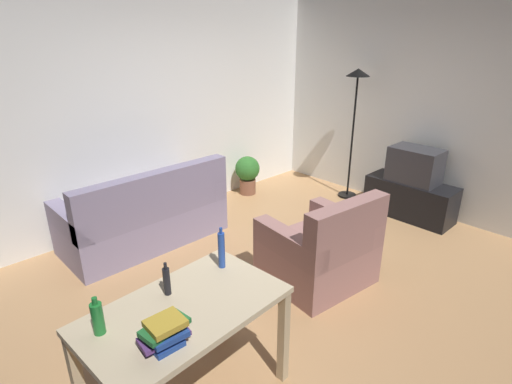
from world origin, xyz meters
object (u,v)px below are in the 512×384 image
at_px(desk, 185,322).
at_px(bottle_dark, 167,281).
at_px(couch, 146,218).
at_px(book_stack, 165,332).
at_px(tv, 415,165).
at_px(torchiere_lamp, 356,99).
at_px(bottle_blue, 221,250).
at_px(armchair, 321,252).
at_px(bottle_green, 98,318).
at_px(potted_plant, 247,172).
at_px(tv_stand, 410,199).

height_order(desk, bottle_dark, bottle_dark).
xyz_separation_m(couch, book_stack, (-1.14, -2.31, 0.53)).
height_order(couch, desk, couch).
relative_size(tv, bottle_dark, 2.73).
bearing_deg(tv, couch, 58.53).
height_order(torchiere_lamp, bottle_blue, torchiere_lamp).
xyz_separation_m(armchair, book_stack, (-1.95, -0.46, 0.52)).
height_order(bottle_green, bottle_blue, bottle_blue).
xyz_separation_m(couch, bottle_green, (-1.36, -1.99, 0.55)).
bearing_deg(potted_plant, armchair, -115.65).
bearing_deg(potted_plant, bottle_blue, -135.71).
bearing_deg(torchiere_lamp, tv, -89.78).
relative_size(couch, bottle_blue, 5.92).
relative_size(desk, bottle_green, 5.47).
bearing_deg(bottle_blue, desk, -157.52).
bearing_deg(armchair, bottle_dark, 10.31).
bearing_deg(tv, armchair, 93.20).
relative_size(armchair, bottle_dark, 4.52).
xyz_separation_m(tv_stand, torchiere_lamp, (0.00, 0.94, 1.17)).
height_order(potted_plant, bottle_green, bottle_green).
distance_m(tv, bottle_dark, 3.74).
bearing_deg(tv_stand, desk, 95.96).
relative_size(bottle_dark, book_stack, 0.81).
xyz_separation_m(armchair, bottle_green, (-2.16, -0.15, 0.54)).
relative_size(tv, book_stack, 2.21).
height_order(couch, bottle_blue, bottle_blue).
height_order(torchiere_lamp, armchair, torchiere_lamp).
bearing_deg(bottle_green, couch, 55.73).
xyz_separation_m(torchiere_lamp, potted_plant, (-0.98, 1.10, -1.08)).
xyz_separation_m(tv_stand, desk, (-3.73, -0.39, 0.41)).
relative_size(potted_plant, armchair, 0.57).
bearing_deg(bottle_blue, armchair, 4.27).
bearing_deg(bottle_green, bottle_dark, 5.66).
bearing_deg(potted_plant, bottle_dark, -140.57).
bearing_deg(armchair, bottle_blue, 11.20).
bearing_deg(bottle_blue, bottle_green, -176.72).
height_order(desk, armchair, armchair).
distance_m(potted_plant, bottle_dark, 3.59).
height_order(couch, tv, same).
xyz_separation_m(couch, desk, (-0.90, -2.12, 0.34)).
distance_m(couch, armchair, 2.01).
bearing_deg(desk, couch, 63.82).
bearing_deg(couch, bottle_green, 55.73).
bearing_deg(armchair, bottle_green, 10.79).
distance_m(couch, potted_plant, 1.87).
height_order(tv, book_stack, tv).
height_order(tv, bottle_blue, bottle_blue).
relative_size(couch, bottle_dark, 8.05).
bearing_deg(potted_plant, book_stack, -138.73).
relative_size(desk, bottle_dark, 5.62).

